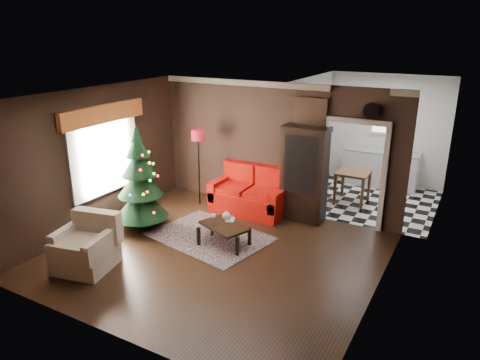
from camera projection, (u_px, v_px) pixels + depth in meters
The scene contains 26 objects.
floor at pixel (215, 255), 7.89m from camera, with size 5.50×5.50×0.00m, color black.
ceiling at pixel (212, 97), 6.98m from camera, with size 5.50×5.50×0.00m, color white.
wall_back at pixel (276, 148), 9.50m from camera, with size 5.50×5.50×0.00m, color black.
wall_front at pixel (104, 239), 5.37m from camera, with size 5.50×5.50×0.00m, color black.
wall_left at pixel (96, 159), 8.70m from camera, with size 5.50×5.50×0.00m, color black.
wall_right at pixel (381, 212), 6.17m from camera, with size 5.50×5.50×0.00m, color black.
doorway at pixel (353, 176), 8.83m from camera, with size 1.10×0.10×2.10m, color silver, non-canonical shape.
left_window at pixel (104, 154), 8.83m from camera, with size 0.05×1.60×1.40m, color white.
valance at pixel (103, 114), 8.53m from camera, with size 0.12×2.10×0.35m, color #AA5326.
kitchen_floor at pixel (367, 200), 10.41m from camera, with size 3.00×3.00×0.00m, color white.
kitchen_window at pixel (388, 119), 11.07m from camera, with size 0.70×0.06×0.70m, color white.
rug at pixel (210, 236), 8.59m from camera, with size 2.17×1.58×0.01m, color #614F57.
loveseat at pixel (250, 191), 9.60m from camera, with size 1.70×0.90×1.00m, color maroon, non-canonical shape.
curio_cabinet at pixel (304, 176), 9.11m from camera, with size 0.90×0.45×1.90m, color black, non-canonical shape.
floor_lamp at pixel (199, 169), 9.95m from camera, with size 0.31×0.31×1.83m, color black, non-canonical shape.
christmas_tree at pixel (140, 179), 8.64m from camera, with size 1.05×1.05×2.00m, color black, non-canonical shape.
armchair at pixel (84, 243), 7.33m from camera, with size 0.90×0.90×0.92m, color #B4A18F, non-canonical shape.
coffee_table at pixel (224, 235), 8.18m from camera, with size 0.89×0.54×0.40m, color #36160D, non-canonical shape.
teapot at pixel (226, 216), 8.30m from camera, with size 0.18×0.18×0.17m, color beige, non-canonical shape.
cup_a at pixel (214, 216), 8.45m from camera, with size 0.07×0.07×0.06m, color white.
cup_b at pixel (213, 216), 8.44m from camera, with size 0.07×0.07×0.06m, color white.
book at pixel (225, 214), 8.30m from camera, with size 0.17×0.02×0.23m, color gray.
wall_clock at pixel (372, 111), 8.25m from camera, with size 0.32×0.32×0.06m, color white.
painting at pixel (310, 112), 8.85m from camera, with size 0.62×0.05×0.52m, color #B0724D.
kitchen_counter at pixel (380, 169), 11.26m from camera, with size 1.80×0.60×0.90m, color silver.
kitchen_table at pixel (352, 187), 10.18m from camera, with size 0.70×0.70×0.75m, color brown, non-canonical shape.
Camera 1 is at (3.80, -5.94, 3.81)m, focal length 33.15 mm.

